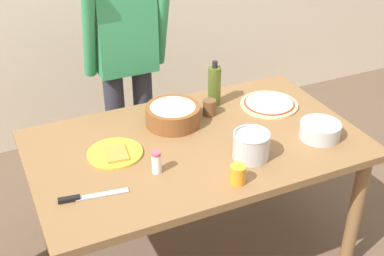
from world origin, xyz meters
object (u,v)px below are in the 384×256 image
(pizza_raw_on_board, at_px, (269,104))
(person_cook, at_px, (126,56))
(salt_shaker, at_px, (157,162))
(plate_with_slice, at_px, (115,153))
(popcorn_bowl, at_px, (173,113))
(cup_orange, at_px, (238,174))
(steel_pot, at_px, (251,145))
(mixing_bowl_steel, at_px, (320,130))
(chef_knife, at_px, (85,197))
(olive_oil_bottle, at_px, (214,86))
(cup_small_brown, at_px, (209,107))
(dining_table, at_px, (196,157))

(pizza_raw_on_board, bearing_deg, person_cook, 136.49)
(salt_shaker, bearing_deg, plate_with_slice, 121.07)
(person_cook, distance_m, popcorn_bowl, 0.56)
(plate_with_slice, distance_m, popcorn_bowl, 0.39)
(pizza_raw_on_board, relative_size, cup_orange, 3.71)
(pizza_raw_on_board, height_order, steel_pot, steel_pot)
(mixing_bowl_steel, distance_m, chef_knife, 1.17)
(olive_oil_bottle, xyz_separation_m, chef_knife, (-0.86, -0.51, -0.11))
(person_cook, height_order, olive_oil_bottle, person_cook)
(salt_shaker, bearing_deg, popcorn_bowl, 57.53)
(popcorn_bowl, xyz_separation_m, cup_small_brown, (0.21, 0.01, -0.02))
(pizza_raw_on_board, bearing_deg, steel_pot, -131.43)
(dining_table, relative_size, cup_small_brown, 18.82)
(plate_with_slice, distance_m, salt_shaker, 0.25)
(dining_table, height_order, salt_shaker, salt_shaker)
(plate_with_slice, relative_size, olive_oil_bottle, 1.02)
(dining_table, relative_size, popcorn_bowl, 5.71)
(olive_oil_bottle, bearing_deg, cup_orange, -108.73)
(cup_small_brown, xyz_separation_m, chef_knife, (-0.78, -0.42, -0.04))
(pizza_raw_on_board, height_order, plate_with_slice, plate_with_slice)
(dining_table, bearing_deg, chef_knife, -161.27)
(plate_with_slice, bearing_deg, dining_table, -8.01)
(popcorn_bowl, relative_size, chef_knife, 0.96)
(pizza_raw_on_board, height_order, cup_orange, cup_orange)
(person_cook, relative_size, salt_shaker, 15.28)
(pizza_raw_on_board, distance_m, cup_orange, 0.74)
(olive_oil_bottle, relative_size, cup_small_brown, 3.01)
(salt_shaker, height_order, chef_knife, salt_shaker)
(mixing_bowl_steel, xyz_separation_m, cup_orange, (-0.55, -0.16, 0.00))
(salt_shaker, bearing_deg, mixing_bowl_steel, -4.18)
(dining_table, bearing_deg, salt_shaker, -149.73)
(mixing_bowl_steel, bearing_deg, cup_small_brown, 132.09)
(cup_orange, bearing_deg, olive_oil_bottle, 71.27)
(mixing_bowl_steel, relative_size, steel_pot, 1.15)
(popcorn_bowl, bearing_deg, steel_pot, -64.52)
(dining_table, height_order, plate_with_slice, plate_with_slice)
(steel_pot, xyz_separation_m, cup_orange, (-0.15, -0.15, -0.02))
(plate_with_slice, height_order, olive_oil_bottle, olive_oil_bottle)
(plate_with_slice, xyz_separation_m, salt_shaker, (0.13, -0.21, 0.04))
(mixing_bowl_steel, height_order, chef_knife, mixing_bowl_steel)
(plate_with_slice, relative_size, cup_small_brown, 3.06)
(dining_table, bearing_deg, plate_with_slice, 171.99)
(cup_orange, bearing_deg, plate_with_slice, 134.04)
(olive_oil_bottle, height_order, cup_orange, olive_oil_bottle)
(person_cook, height_order, plate_with_slice, person_cook)
(pizza_raw_on_board, relative_size, mixing_bowl_steel, 1.58)
(olive_oil_bottle, relative_size, chef_knife, 0.88)
(plate_with_slice, xyz_separation_m, steel_pot, (0.56, -0.28, 0.06))
(person_cook, relative_size, olive_oil_bottle, 6.33)
(popcorn_bowl, relative_size, steel_pot, 1.61)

